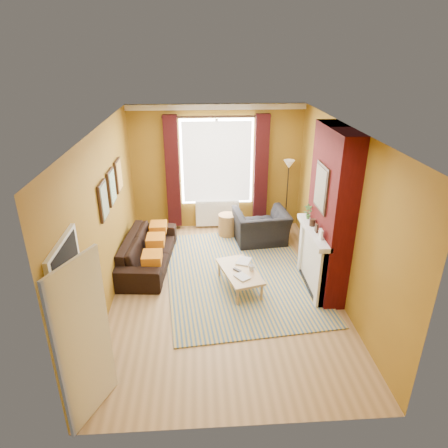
{
  "coord_description": "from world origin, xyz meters",
  "views": [
    {
      "loc": [
        -0.4,
        -5.89,
        3.91
      ],
      "look_at": [
        0.0,
        0.25,
        1.15
      ],
      "focal_mm": 32.0,
      "sensor_mm": 36.0,
      "label": 1
    }
  ],
  "objects_px": {
    "wicker_stool": "(227,225)",
    "coffee_table": "(240,272)",
    "floor_lamp": "(288,176)",
    "sofa": "(148,251)",
    "armchair": "(261,227)"
  },
  "relations": [
    {
      "from": "sofa",
      "to": "coffee_table",
      "type": "height_order",
      "value": "sofa"
    },
    {
      "from": "armchair",
      "to": "wicker_stool",
      "type": "xyz_separation_m",
      "value": [
        -0.69,
        0.39,
        -0.11
      ]
    },
    {
      "from": "wicker_stool",
      "to": "coffee_table",
      "type": "bearing_deg",
      "value": -88.49
    },
    {
      "from": "wicker_stool",
      "to": "floor_lamp",
      "type": "bearing_deg",
      "value": 8.67
    },
    {
      "from": "sofa",
      "to": "armchair",
      "type": "height_order",
      "value": "armchair"
    },
    {
      "from": "sofa",
      "to": "floor_lamp",
      "type": "xyz_separation_m",
      "value": [
        2.97,
        1.43,
        1.0
      ]
    },
    {
      "from": "armchair",
      "to": "floor_lamp",
      "type": "relative_size",
      "value": 0.67
    },
    {
      "from": "coffee_table",
      "to": "wicker_stool",
      "type": "height_order",
      "value": "wicker_stool"
    },
    {
      "from": "sofa",
      "to": "floor_lamp",
      "type": "height_order",
      "value": "floor_lamp"
    },
    {
      "from": "coffee_table",
      "to": "floor_lamp",
      "type": "distance_m",
      "value": 2.86
    },
    {
      "from": "wicker_stool",
      "to": "floor_lamp",
      "type": "xyz_separation_m",
      "value": [
        1.35,
        0.21,
        1.05
      ]
    },
    {
      "from": "armchair",
      "to": "coffee_table",
      "type": "relative_size",
      "value": 0.94
    },
    {
      "from": "wicker_stool",
      "to": "floor_lamp",
      "type": "height_order",
      "value": "floor_lamp"
    },
    {
      "from": "sofa",
      "to": "armchair",
      "type": "distance_m",
      "value": 2.46
    },
    {
      "from": "armchair",
      "to": "coffee_table",
      "type": "distance_m",
      "value": 1.87
    }
  ]
}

